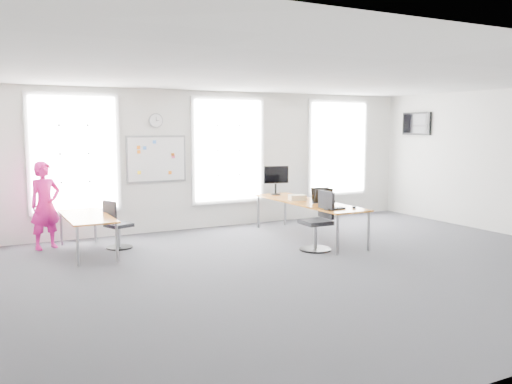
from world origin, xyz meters
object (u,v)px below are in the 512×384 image
person (45,205)px  desk_left (87,218)px  chair_right (319,224)px  headphones (330,202)px  chair_left (116,228)px  monitor (276,178)px  keyboard (335,209)px  desk_right (308,204)px

person → desk_left: bearing=-73.2°
chair_right → headphones: (0.59, 0.48, 0.32)m
chair_left → desk_left: bearing=82.9°
person → monitor: bearing=-24.6°
headphones → monitor: 1.79m
desk_left → keyboard: bearing=-24.2°
chair_right → person: 4.98m
desk_right → chair_right: bearing=-113.1°
keyboard → chair_right: bearing=153.0°
headphones → person: bearing=144.8°
person → chair_right: bearing=-51.4°
keyboard → monitor: (0.12, 2.34, 0.37)m
keyboard → monitor: 2.37m
chair_left → person: size_ratio=0.56×
chair_right → person: person is taller
desk_left → keyboard: size_ratio=4.63×
chair_right → headphones: chair_right is taller
chair_left → monitor: (3.59, 0.41, 0.73)m
chair_right → keyboard: size_ratio=2.66×
chair_right → headphones: size_ratio=6.37×
chair_left → monitor: 3.69m
person → headphones: size_ratio=9.57×
desk_right → person: person is taller
desk_left → headphones: bearing=-15.6°
chair_right → monitor: size_ratio=1.69×
headphones → desk_left: bearing=150.7°
desk_left → chair_left: chair_left is taller
chair_right → monitor: bearing=172.4°
person → headphones: person is taller
keyboard → chair_left: bearing=146.3°
desk_left → person: bearing=129.0°
monitor → desk_right: bearing=-77.8°
chair_left → monitor: monitor is taller
desk_right → person: 4.97m
desk_left → keyboard: (4.02, -1.81, 0.13)m
keyboard → headphones: (0.32, 0.59, 0.04)m
desk_right → headphones: size_ratio=18.14×
chair_left → monitor: size_ratio=1.42×
chair_right → chair_left: 3.68m
desk_left → chair_left: size_ratio=2.08×
chair_left → person: bearing=42.0°
monitor → keyboard: bearing=-82.4°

